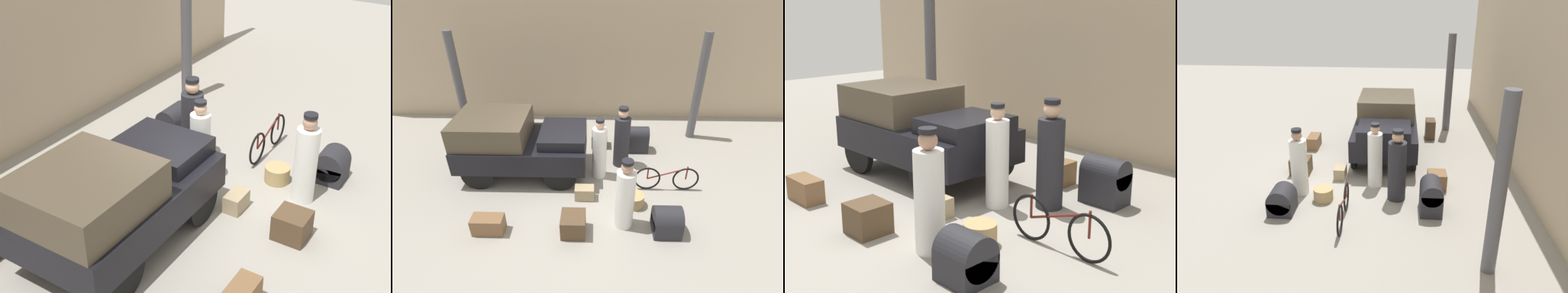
% 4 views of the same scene
% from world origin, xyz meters
% --- Properties ---
extents(ground_plane, '(30.00, 30.00, 0.00)m').
position_xyz_m(ground_plane, '(0.00, 0.00, 0.00)').
color(ground_plane, gray).
extents(station_building_facade, '(16.00, 0.15, 4.50)m').
position_xyz_m(station_building_facade, '(0.00, 4.08, 2.25)').
color(station_building_facade, tan).
rests_on(station_building_facade, ground).
extents(canopy_pillar_right, '(0.26, 0.26, 3.32)m').
position_xyz_m(canopy_pillar_right, '(3.53, 2.52, 1.66)').
color(canopy_pillar_right, '#4C4C51').
rests_on(canopy_pillar_right, ground).
extents(truck, '(3.31, 1.81, 1.64)m').
position_xyz_m(truck, '(-1.66, 0.47, 0.92)').
color(truck, black).
rests_on(truck, ground).
extents(bicycle, '(1.61, 0.04, 0.70)m').
position_xyz_m(bicycle, '(2.18, -0.29, 0.34)').
color(bicycle, black).
rests_on(bicycle, ground).
extents(wicker_basket, '(0.46, 0.46, 0.31)m').
position_xyz_m(wicker_basket, '(1.32, -0.89, 0.15)').
color(wicker_basket, tan).
rests_on(wicker_basket, ground).
extents(porter_carrying_trunk, '(0.43, 0.43, 1.76)m').
position_xyz_m(porter_carrying_trunk, '(1.12, 0.84, 0.80)').
color(porter_carrying_trunk, '#232328').
rests_on(porter_carrying_trunk, ground).
extents(porter_with_bicycle, '(0.37, 0.37, 1.68)m').
position_xyz_m(porter_with_bicycle, '(0.50, 0.28, 0.77)').
color(porter_with_bicycle, white).
rests_on(porter_with_bicycle, ground).
extents(porter_standing_middle, '(0.40, 0.40, 1.68)m').
position_xyz_m(porter_standing_middle, '(1.02, -1.51, 0.76)').
color(porter_standing_middle, white).
rests_on(porter_standing_middle, ground).
extents(suitcase_black_upright, '(0.58, 0.56, 0.64)m').
position_xyz_m(suitcase_black_upright, '(1.91, -1.71, 0.29)').
color(suitcase_black_upright, '#232328').
rests_on(suitcase_black_upright, ground).
extents(suitcase_tan_flat, '(0.47, 0.47, 0.43)m').
position_xyz_m(suitcase_tan_flat, '(0.52, 1.85, 0.21)').
color(suitcase_tan_flat, brown).
rests_on(suitcase_tan_flat, ground).
extents(trunk_barrel_dark, '(0.70, 0.49, 0.78)m').
position_xyz_m(trunk_barrel_dark, '(1.64, 1.62, 0.40)').
color(trunk_barrel_dark, '#232328').
rests_on(trunk_barrel_dark, ground).
extents(suitcase_small_leather, '(0.47, 0.29, 0.32)m').
position_xyz_m(suitcase_small_leather, '(0.14, -0.67, 0.16)').
color(suitcase_small_leather, '#9E8966').
rests_on(suitcase_small_leather, ground).
extents(trunk_large_brown, '(0.52, 0.53, 0.45)m').
position_xyz_m(trunk_large_brown, '(-0.06, -1.78, 0.23)').
color(trunk_large_brown, '#4C3823').
rests_on(trunk_large_brown, ground).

